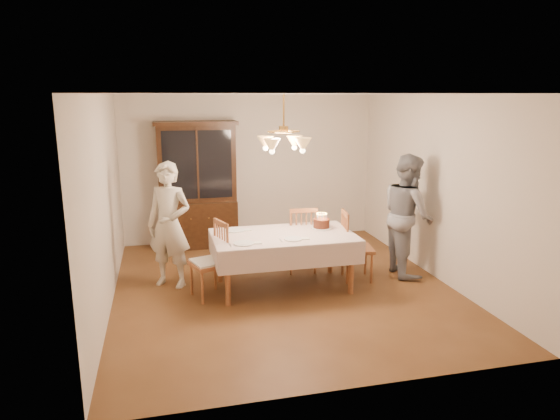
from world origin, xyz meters
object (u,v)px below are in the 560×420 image
object	(u,v)px
dining_table	(283,240)
birthday_cake	(321,224)
china_hutch	(198,187)
chair_far_side	(301,242)
elderly_woman	(169,225)

from	to	relation	value
dining_table	birthday_cake	xyz separation A→B (m)	(0.59, 0.18, 0.14)
dining_table	birthday_cake	world-z (taller)	birthday_cake
china_hutch	chair_far_side	xyz separation A→B (m)	(1.38, -1.66, -0.60)
dining_table	chair_far_side	bearing A→B (deg)	55.26
birthday_cake	elderly_woman	bearing A→B (deg)	172.45
dining_table	birthday_cake	bearing A→B (deg)	16.70
birthday_cake	chair_far_side	bearing A→B (deg)	112.92
dining_table	birthday_cake	distance (m)	0.63
birthday_cake	dining_table	bearing A→B (deg)	-163.30
dining_table	chair_far_side	xyz separation A→B (m)	(0.42, 0.60, -0.24)
elderly_woman	dining_table	bearing A→B (deg)	12.34
dining_table	elderly_woman	world-z (taller)	elderly_woman
chair_far_side	elderly_woman	xyz separation A→B (m)	(-1.90, -0.14, 0.42)
china_hutch	elderly_woman	xyz separation A→B (m)	(-0.53, -1.80, -0.18)
china_hutch	birthday_cake	size ratio (longest dim) A/B	7.20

